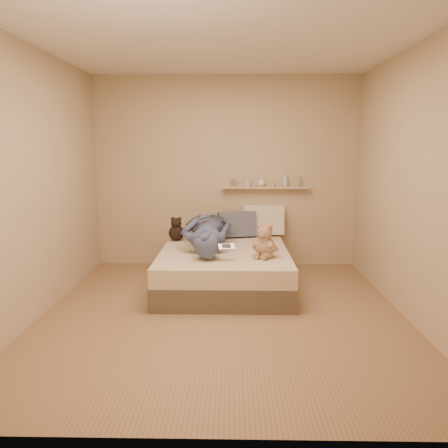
{
  "coord_description": "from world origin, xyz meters",
  "views": [
    {
      "loc": [
        0.09,
        -4.14,
        1.65
      ],
      "look_at": [
        0.0,
        0.65,
        0.8
      ],
      "focal_mm": 35.0,
      "sensor_mm": 36.0,
      "label": 1
    }
  ],
  "objects_px": {
    "teddy_bear": "(264,243)",
    "wall_shelf": "(266,187)",
    "pillow_cream": "(264,221)",
    "person": "(207,229)",
    "pillow_grey": "(237,225)",
    "bed": "(224,267)",
    "game_console": "(226,247)",
    "dark_plush": "(176,230)"
  },
  "relations": [
    {
      "from": "pillow_grey",
      "to": "pillow_cream",
      "type": "bearing_deg",
      "value": 20.91
    },
    {
      "from": "pillow_cream",
      "to": "pillow_grey",
      "type": "xyz_separation_m",
      "value": [
        -0.37,
        -0.14,
        -0.03
      ]
    },
    {
      "from": "teddy_bear",
      "to": "pillow_cream",
      "type": "height_order",
      "value": "pillow_cream"
    },
    {
      "from": "wall_shelf",
      "to": "bed",
      "type": "bearing_deg",
      "value": -121.18
    },
    {
      "from": "teddy_bear",
      "to": "pillow_cream",
      "type": "xyz_separation_m",
      "value": [
        0.08,
        1.22,
        0.04
      ]
    },
    {
      "from": "bed",
      "to": "teddy_bear",
      "type": "height_order",
      "value": "teddy_bear"
    },
    {
      "from": "pillow_cream",
      "to": "person",
      "type": "xyz_separation_m",
      "value": [
        -0.74,
        -0.64,
        0.0
      ]
    },
    {
      "from": "teddy_bear",
      "to": "dark_plush",
      "type": "height_order",
      "value": "teddy_bear"
    },
    {
      "from": "bed",
      "to": "person",
      "type": "bearing_deg",
      "value": 138.12
    },
    {
      "from": "bed",
      "to": "dark_plush",
      "type": "height_order",
      "value": "dark_plush"
    },
    {
      "from": "dark_plush",
      "to": "game_console",
      "type": "bearing_deg",
      "value": -56.66
    },
    {
      "from": "bed",
      "to": "person",
      "type": "relative_size",
      "value": 1.13
    },
    {
      "from": "bed",
      "to": "pillow_grey",
      "type": "bearing_deg",
      "value": 77.21
    },
    {
      "from": "pillow_cream",
      "to": "wall_shelf",
      "type": "distance_m",
      "value": 0.46
    },
    {
      "from": "game_console",
      "to": "wall_shelf",
      "type": "xyz_separation_m",
      "value": [
        0.52,
        1.46,
        0.5
      ]
    },
    {
      "from": "bed",
      "to": "game_console",
      "type": "bearing_deg",
      "value": -86.84
    },
    {
      "from": "game_console",
      "to": "person",
      "type": "height_order",
      "value": "person"
    },
    {
      "from": "bed",
      "to": "game_console",
      "type": "distance_m",
      "value": 0.67
    },
    {
      "from": "teddy_bear",
      "to": "wall_shelf",
      "type": "relative_size",
      "value": 0.32
    },
    {
      "from": "pillow_grey",
      "to": "bed",
      "type": "bearing_deg",
      "value": -102.79
    },
    {
      "from": "pillow_grey",
      "to": "game_console",
      "type": "bearing_deg",
      "value": -95.79
    },
    {
      "from": "teddy_bear",
      "to": "bed",
      "type": "bearing_deg",
      "value": 139.05
    },
    {
      "from": "game_console",
      "to": "dark_plush",
      "type": "distance_m",
      "value": 1.2
    },
    {
      "from": "game_console",
      "to": "pillow_grey",
      "type": "distance_m",
      "value": 1.25
    },
    {
      "from": "game_console",
      "to": "dark_plush",
      "type": "height_order",
      "value": "dark_plush"
    },
    {
      "from": "pillow_grey",
      "to": "person",
      "type": "xyz_separation_m",
      "value": [
        -0.37,
        -0.5,
        0.03
      ]
    },
    {
      "from": "pillow_grey",
      "to": "person",
      "type": "height_order",
      "value": "person"
    },
    {
      "from": "pillow_cream",
      "to": "person",
      "type": "height_order",
      "value": "pillow_cream"
    },
    {
      "from": "game_console",
      "to": "teddy_bear",
      "type": "relative_size",
      "value": 0.49
    },
    {
      "from": "game_console",
      "to": "dark_plush",
      "type": "bearing_deg",
      "value": 123.34
    },
    {
      "from": "teddy_bear",
      "to": "dark_plush",
      "type": "xyz_separation_m",
      "value": [
        -1.08,
        0.84,
        -0.02
      ]
    },
    {
      "from": "pillow_cream",
      "to": "pillow_grey",
      "type": "distance_m",
      "value": 0.39
    },
    {
      "from": "bed",
      "to": "wall_shelf",
      "type": "height_order",
      "value": "wall_shelf"
    },
    {
      "from": "bed",
      "to": "dark_plush",
      "type": "xyz_separation_m",
      "value": [
        -0.63,
        0.45,
        0.36
      ]
    },
    {
      "from": "game_console",
      "to": "pillow_cream",
      "type": "distance_m",
      "value": 1.47
    },
    {
      "from": "game_console",
      "to": "pillow_grey",
      "type": "bearing_deg",
      "value": 84.21
    },
    {
      "from": "teddy_bear",
      "to": "person",
      "type": "distance_m",
      "value": 0.89
    },
    {
      "from": "dark_plush",
      "to": "wall_shelf",
      "type": "height_order",
      "value": "wall_shelf"
    },
    {
      "from": "dark_plush",
      "to": "person",
      "type": "height_order",
      "value": "person"
    },
    {
      "from": "game_console",
      "to": "teddy_bear",
      "type": "bearing_deg",
      "value": 21.64
    },
    {
      "from": "dark_plush",
      "to": "pillow_cream",
      "type": "bearing_deg",
      "value": 18.21
    },
    {
      "from": "dark_plush",
      "to": "person",
      "type": "distance_m",
      "value": 0.49
    }
  ]
}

